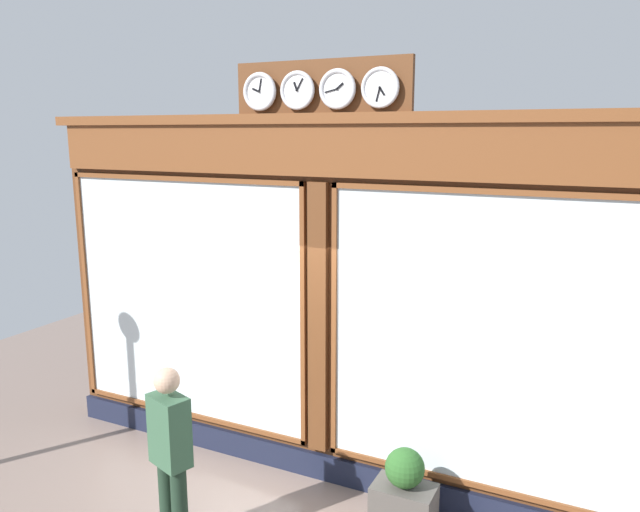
% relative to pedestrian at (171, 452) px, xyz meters
% --- Properties ---
extents(shop_facade, '(6.76, 0.42, 4.27)m').
position_rel_pedestrian_xyz_m(shop_facade, '(-0.64, -1.71, 0.98)').
color(shop_facade, '#5B3319').
rests_on(shop_facade, ground_plane).
extents(pedestrian, '(0.41, 0.32, 1.69)m').
position_rel_pedestrian_xyz_m(pedestrian, '(0.00, 0.00, 0.00)').
color(pedestrian, '#1C2F21').
rests_on(pedestrian, ground_plane).
extents(planter_box, '(0.56, 0.36, 0.48)m').
position_rel_pedestrian_xyz_m(planter_box, '(-1.74, -1.07, -0.69)').
color(planter_box, '#4C4742').
rests_on(planter_box, ground_plane).
extents(planter_shrub, '(0.36, 0.36, 0.36)m').
position_rel_pedestrian_xyz_m(planter_shrub, '(-1.74, -1.07, -0.27)').
color(planter_shrub, '#285623').
rests_on(planter_shrub, planter_box).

